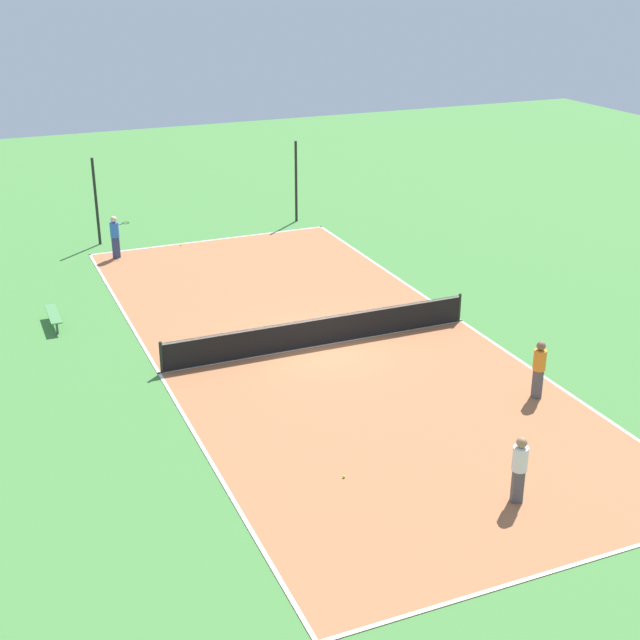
{
  "coord_description": "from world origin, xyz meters",
  "views": [
    {
      "loc": [
        -10.2,
        -24.1,
        11.73
      ],
      "look_at": [
        0.0,
        0.0,
        0.9
      ],
      "focal_mm": 50.0,
      "sensor_mm": 36.0,
      "label": 1
    }
  ],
  "objects_px": {
    "bench": "(53,315)",
    "player_near_white": "(520,465)",
    "tennis_ball_near_net": "(344,477)",
    "fence_post_back_left": "(96,202)",
    "tennis_ball_midcourt": "(181,245)",
    "fence_post_back_right": "(296,182)",
    "player_near_blue": "(115,234)",
    "player_center_orange": "(539,366)",
    "tennis_net": "(320,331)"
  },
  "relations": [
    {
      "from": "tennis_ball_midcourt",
      "to": "fence_post_back_right",
      "type": "xyz_separation_m",
      "value": [
        6.02,
        1.65,
        1.83
      ]
    },
    {
      "from": "tennis_ball_midcourt",
      "to": "fence_post_back_left",
      "type": "height_order",
      "value": "fence_post_back_left"
    },
    {
      "from": "player_near_blue",
      "to": "fence_post_back_left",
      "type": "xyz_separation_m",
      "value": [
        -0.3,
        2.21,
        0.83
      ]
    },
    {
      "from": "bench",
      "to": "tennis_ball_midcourt",
      "type": "height_order",
      "value": "bench"
    },
    {
      "from": "tennis_ball_near_net",
      "to": "fence_post_back_left",
      "type": "distance_m",
      "value": 21.28
    },
    {
      "from": "bench",
      "to": "player_near_blue",
      "type": "bearing_deg",
      "value": -27.73
    },
    {
      "from": "player_near_blue",
      "to": "tennis_ball_near_net",
      "type": "bearing_deg",
      "value": -113.11
    },
    {
      "from": "bench",
      "to": "player_center_orange",
      "type": "xyz_separation_m",
      "value": [
        11.91,
        -10.77,
        0.61
      ]
    },
    {
      "from": "tennis_net",
      "to": "bench",
      "type": "xyz_separation_m",
      "value": [
        -7.65,
        5.05,
        -0.14
      ]
    },
    {
      "from": "bench",
      "to": "tennis_ball_near_net",
      "type": "bearing_deg",
      "value": -157.63
    },
    {
      "from": "player_center_orange",
      "to": "fence_post_back_right",
      "type": "distance_m",
      "value": 19.42
    },
    {
      "from": "player_near_blue",
      "to": "player_center_orange",
      "type": "distance_m",
      "value": 19.19
    },
    {
      "from": "player_center_orange",
      "to": "fence_post_back_right",
      "type": "relative_size",
      "value": 0.46
    },
    {
      "from": "player_center_orange",
      "to": "player_near_white",
      "type": "bearing_deg",
      "value": -36.27
    },
    {
      "from": "player_near_blue",
      "to": "tennis_ball_near_net",
      "type": "relative_size",
      "value": 26.12
    },
    {
      "from": "tennis_net",
      "to": "tennis_ball_near_net",
      "type": "distance_m",
      "value": 7.86
    },
    {
      "from": "bench",
      "to": "player_near_white",
      "type": "bearing_deg",
      "value": -150.65
    },
    {
      "from": "player_near_white",
      "to": "player_center_orange",
      "type": "bearing_deg",
      "value": 69.87
    },
    {
      "from": "fence_post_back_right",
      "to": "fence_post_back_left",
      "type": "bearing_deg",
      "value": 180.0
    },
    {
      "from": "tennis_net",
      "to": "fence_post_back_right",
      "type": "bearing_deg",
      "value": 71.47
    },
    {
      "from": "player_center_orange",
      "to": "player_near_white",
      "type": "distance_m",
      "value": 5.44
    },
    {
      "from": "tennis_ball_midcourt",
      "to": "fence_post_back_right",
      "type": "distance_m",
      "value": 6.51
    },
    {
      "from": "player_near_white",
      "to": "player_near_blue",
      "type": "bearing_deg",
      "value": 123.43
    },
    {
      "from": "player_near_blue",
      "to": "fence_post_back_left",
      "type": "relative_size",
      "value": 0.47
    },
    {
      "from": "player_near_blue",
      "to": "tennis_ball_near_net",
      "type": "distance_m",
      "value": 19.0
    },
    {
      "from": "bench",
      "to": "player_center_orange",
      "type": "relative_size",
      "value": 1.07
    },
    {
      "from": "bench",
      "to": "tennis_ball_near_net",
      "type": "height_order",
      "value": "bench"
    },
    {
      "from": "player_near_blue",
      "to": "fence_post_back_right",
      "type": "xyz_separation_m",
      "value": [
        8.87,
        2.21,
        0.83
      ]
    },
    {
      "from": "tennis_ball_midcourt",
      "to": "bench",
      "type": "bearing_deg",
      "value": -131.72
    },
    {
      "from": "player_near_blue",
      "to": "bench",
      "type": "bearing_deg",
      "value": -146.17
    },
    {
      "from": "player_center_orange",
      "to": "tennis_ball_near_net",
      "type": "xyz_separation_m",
      "value": [
        -6.78,
        -1.71,
        -0.95
      ]
    },
    {
      "from": "player_near_blue",
      "to": "tennis_ball_midcourt",
      "type": "relative_size",
      "value": 26.12
    },
    {
      "from": "fence_post_back_left",
      "to": "fence_post_back_right",
      "type": "relative_size",
      "value": 1.0
    },
    {
      "from": "player_near_blue",
      "to": "fence_post_back_right",
      "type": "distance_m",
      "value": 9.18
    },
    {
      "from": "player_center_orange",
      "to": "fence_post_back_left",
      "type": "bearing_deg",
      "value": -151.44
    },
    {
      "from": "fence_post_back_right",
      "to": "player_near_blue",
      "type": "bearing_deg",
      "value": -165.98
    },
    {
      "from": "tennis_ball_near_net",
      "to": "fence_post_back_left",
      "type": "relative_size",
      "value": 0.02
    },
    {
      "from": "tennis_ball_midcourt",
      "to": "player_near_white",
      "type": "bearing_deg",
      "value": -84.34
    },
    {
      "from": "tennis_ball_midcourt",
      "to": "player_near_blue",
      "type": "bearing_deg",
      "value": -168.84
    },
    {
      "from": "tennis_net",
      "to": "tennis_ball_near_net",
      "type": "relative_size",
      "value": 153.26
    },
    {
      "from": "tennis_net",
      "to": "bench",
      "type": "bearing_deg",
      "value": 146.59
    },
    {
      "from": "player_near_white",
      "to": "tennis_ball_midcourt",
      "type": "height_order",
      "value": "player_near_white"
    },
    {
      "from": "bench",
      "to": "tennis_ball_midcourt",
      "type": "distance_m",
      "value": 9.35
    },
    {
      "from": "player_center_orange",
      "to": "fence_post_back_left",
      "type": "distance_m",
      "value": 21.33
    },
    {
      "from": "tennis_ball_near_net",
      "to": "fence_post_back_left",
      "type": "xyz_separation_m",
      "value": [
        -2.06,
        21.1,
        1.83
      ]
    },
    {
      "from": "tennis_ball_midcourt",
      "to": "fence_post_back_left",
      "type": "distance_m",
      "value": 4.0
    },
    {
      "from": "player_near_blue",
      "to": "player_center_orange",
      "type": "relative_size",
      "value": 1.03
    },
    {
      "from": "player_center_orange",
      "to": "fence_post_back_left",
      "type": "relative_size",
      "value": 0.46
    },
    {
      "from": "player_near_white",
      "to": "fence_post_back_left",
      "type": "xyz_separation_m",
      "value": [
        -5.32,
        23.55,
        0.91
      ]
    },
    {
      "from": "bench",
      "to": "tennis_ball_midcourt",
      "type": "bearing_deg",
      "value": -41.72
    }
  ]
}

